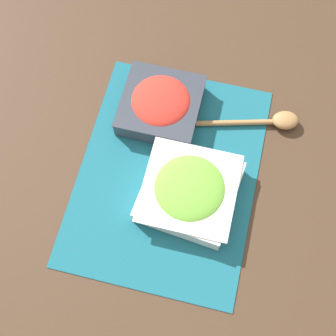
# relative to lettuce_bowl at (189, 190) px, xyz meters

# --- Properties ---
(ground_plane) EXTENTS (3.00, 3.00, 0.00)m
(ground_plane) POSITION_rel_lettuce_bowl_xyz_m (-0.04, -0.05, -0.03)
(ground_plane) COLOR #422D1E
(placemat) EXTENTS (0.49, 0.37, 0.00)m
(placemat) POSITION_rel_lettuce_bowl_xyz_m (-0.04, -0.05, -0.03)
(placemat) COLOR #195B6B
(placemat) RESTS_ON ground_plane
(lettuce_bowl) EXTENTS (0.20, 0.20, 0.06)m
(lettuce_bowl) POSITION_rel_lettuce_bowl_xyz_m (0.00, 0.00, 0.00)
(lettuce_bowl) COLOR white
(lettuce_bowl) RESTS_ON placemat
(tomato_bowl) EXTENTS (0.17, 0.17, 0.06)m
(tomato_bowl) POSITION_rel_lettuce_bowl_xyz_m (-0.18, -0.10, 0.00)
(tomato_bowl) COLOR #333842
(tomato_bowl) RESTS_ON placemat
(wooden_spoon) EXTENTS (0.09, 0.22, 0.02)m
(wooden_spoon) POSITION_rel_lettuce_bowl_xyz_m (-0.21, 0.14, -0.02)
(wooden_spoon) COLOR #9E7042
(wooden_spoon) RESTS_ON placemat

